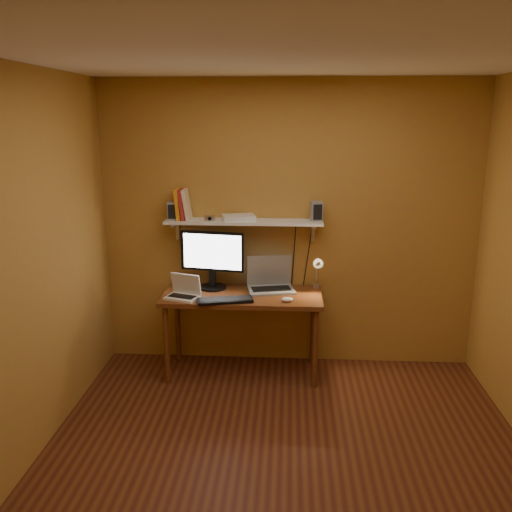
# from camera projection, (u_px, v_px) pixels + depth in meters

# --- Properties ---
(room) EXTENTS (3.44, 3.24, 2.64)m
(room) POSITION_uv_depth(u_px,v_px,m) (288.00, 277.00, 3.37)
(room) COLOR #5C3017
(room) RESTS_ON ground
(desk) EXTENTS (1.40, 0.60, 0.75)m
(desk) POSITION_uv_depth(u_px,v_px,m) (242.00, 303.00, 4.79)
(desk) COLOR brown
(desk) RESTS_ON ground
(wall_shelf) EXTENTS (1.40, 0.25, 0.21)m
(wall_shelf) POSITION_uv_depth(u_px,v_px,m) (244.00, 222.00, 4.80)
(wall_shelf) COLOR silver
(wall_shelf) RESTS_ON room
(monitor) EXTENTS (0.58, 0.28, 0.53)m
(monitor) POSITION_uv_depth(u_px,v_px,m) (212.00, 257.00, 4.86)
(monitor) COLOR black
(monitor) RESTS_ON desk
(laptop) EXTENTS (0.46, 0.37, 0.30)m
(laptop) POSITION_uv_depth(u_px,v_px,m) (270.00, 281.00, 4.89)
(laptop) COLOR gray
(laptop) RESTS_ON desk
(netbook) EXTENTS (0.32, 0.27, 0.21)m
(netbook) POSITION_uv_depth(u_px,v_px,m) (184.00, 291.00, 4.67)
(netbook) COLOR white
(netbook) RESTS_ON desk
(keyboard) EXTENTS (0.49, 0.25, 0.02)m
(keyboard) POSITION_uv_depth(u_px,v_px,m) (225.00, 300.00, 4.57)
(keyboard) COLOR black
(keyboard) RESTS_ON desk
(mouse) EXTENTS (0.10, 0.07, 0.04)m
(mouse) POSITION_uv_depth(u_px,v_px,m) (287.00, 299.00, 4.57)
(mouse) COLOR white
(mouse) RESTS_ON desk
(desk_lamp) EXTENTS (0.09, 0.23, 0.38)m
(desk_lamp) POSITION_uv_depth(u_px,v_px,m) (317.00, 269.00, 4.80)
(desk_lamp) COLOR silver
(desk_lamp) RESTS_ON desk
(speaker_left) EXTENTS (0.09, 0.09, 0.16)m
(speaker_left) POSITION_uv_depth(u_px,v_px,m) (173.00, 211.00, 4.80)
(speaker_left) COLOR gray
(speaker_left) RESTS_ON wall_shelf
(speaker_right) EXTENTS (0.11, 0.11, 0.17)m
(speaker_right) POSITION_uv_depth(u_px,v_px,m) (316.00, 211.00, 4.75)
(speaker_right) COLOR gray
(speaker_right) RESTS_ON wall_shelf
(books) EXTENTS (0.14, 0.19, 0.27)m
(books) POSITION_uv_depth(u_px,v_px,m) (183.00, 204.00, 4.81)
(books) COLOR orange
(books) RESTS_ON wall_shelf
(shelf_camera) EXTENTS (0.09, 0.05, 0.05)m
(shelf_camera) POSITION_uv_depth(u_px,v_px,m) (210.00, 218.00, 4.74)
(shelf_camera) COLOR silver
(shelf_camera) RESTS_ON wall_shelf
(router) EXTENTS (0.32, 0.25, 0.05)m
(router) POSITION_uv_depth(u_px,v_px,m) (239.00, 217.00, 4.80)
(router) COLOR white
(router) RESTS_ON wall_shelf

